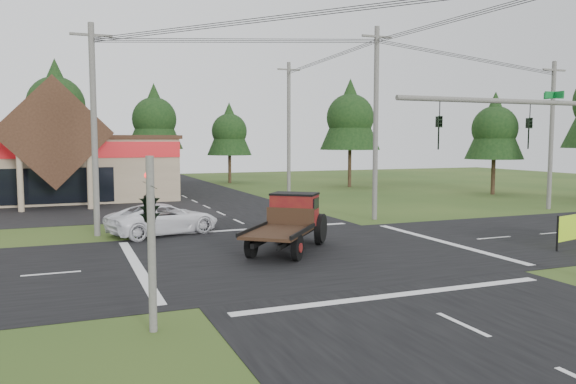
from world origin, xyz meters
TOP-DOWN VIEW (x-y plane):
  - ground at (0.00, 0.00)m, footprint 120.00×120.00m
  - road_ns at (0.00, 0.00)m, footprint 12.00×120.00m
  - road_ew at (0.00, 0.00)m, footprint 120.00×12.00m
  - traffic_signal_mast at (5.82, -7.50)m, footprint 8.12×0.24m
  - traffic_signal_corner at (-7.50, -7.32)m, footprint 0.53×2.48m
  - utility_pole_nw at (-8.00, 8.00)m, footprint 2.00×0.30m
  - utility_pole_ne at (8.00, 8.00)m, footprint 2.00×0.30m
  - utility_pole_far at (22.00, 8.00)m, footprint 2.00×0.30m
  - utility_pole_n at (8.00, 22.00)m, footprint 2.00×0.30m
  - tree_row_c at (-10.00, 41.00)m, footprint 7.28×7.28m
  - tree_row_d at (0.00, 42.00)m, footprint 6.16×6.16m
  - tree_row_e at (8.00, 40.00)m, footprint 5.04×5.04m
  - tree_side_ne at (18.00, 30.00)m, footprint 6.16×6.16m
  - tree_side_e_near at (26.00, 18.00)m, footprint 5.04×5.04m
  - antique_flatbed_truck at (-0.64, 0.72)m, footprint 5.49×6.04m
  - white_pickup at (-4.81, 7.22)m, footprint 6.23×4.32m

SIDE VIEW (x-z plane):
  - ground at x=0.00m, z-range 0.00..0.00m
  - road_ns at x=0.00m, z-range 0.00..0.02m
  - road_ew at x=0.00m, z-range 0.00..0.02m
  - white_pickup at x=-4.81m, z-range 0.00..1.58m
  - antique_flatbed_truck at x=-0.64m, z-range 0.00..2.48m
  - traffic_signal_corner at x=-7.50m, z-range 1.32..5.72m
  - traffic_signal_mast at x=5.82m, z-range 0.93..7.93m
  - utility_pole_far at x=22.00m, z-range 0.14..10.34m
  - utility_pole_nw at x=-8.00m, z-range 0.14..10.64m
  - utility_pole_n at x=8.00m, z-range 0.14..11.34m
  - utility_pole_ne at x=8.00m, z-range 0.14..11.64m
  - tree_row_e at x=8.00m, z-range 1.49..10.58m
  - tree_side_e_near at x=26.00m, z-range 1.49..10.58m
  - tree_row_d at x=0.00m, z-range 1.82..12.93m
  - tree_side_ne at x=18.00m, z-range 1.82..12.93m
  - tree_row_c at x=-10.00m, z-range 2.16..15.29m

